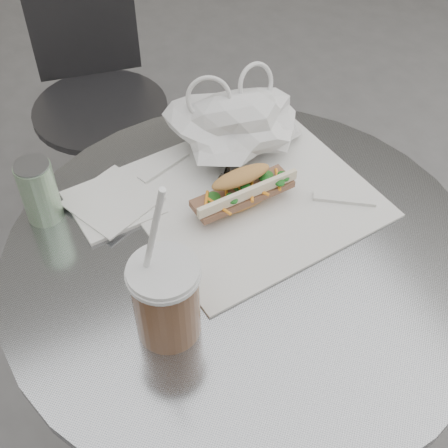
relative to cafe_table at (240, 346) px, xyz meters
name	(u,v)px	position (x,y,z in m)	size (l,w,h in m)	color
cafe_table	(240,346)	(0.00, 0.00, 0.00)	(0.76, 0.76, 0.74)	slate
chair_far	(105,136)	(0.01, 0.89, -0.15)	(0.37, 0.40, 0.70)	#303032
sandwich_paper	(249,194)	(0.07, 0.11, 0.28)	(0.38, 0.36, 0.00)	white
banh_mi	(242,190)	(0.04, 0.09, 0.31)	(0.22, 0.10, 0.07)	tan
iced_coffee	(166,299)	(-0.16, -0.08, 0.34)	(0.10, 0.10, 0.29)	brown
sunglasses	(227,178)	(0.04, 0.15, 0.29)	(0.09, 0.09, 0.05)	black
plastic_bag	(237,125)	(0.10, 0.23, 0.33)	(0.22, 0.17, 0.11)	silver
napkin_stack	(113,202)	(-0.15, 0.19, 0.28)	(0.16, 0.16, 0.01)	white
drink_can	(39,191)	(-0.26, 0.22, 0.33)	(0.06, 0.06, 0.11)	#609D5C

